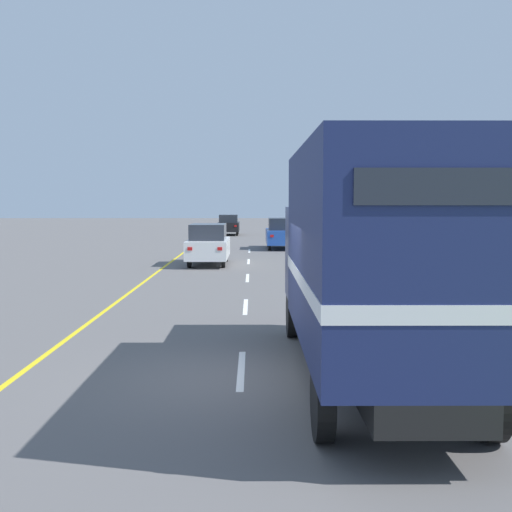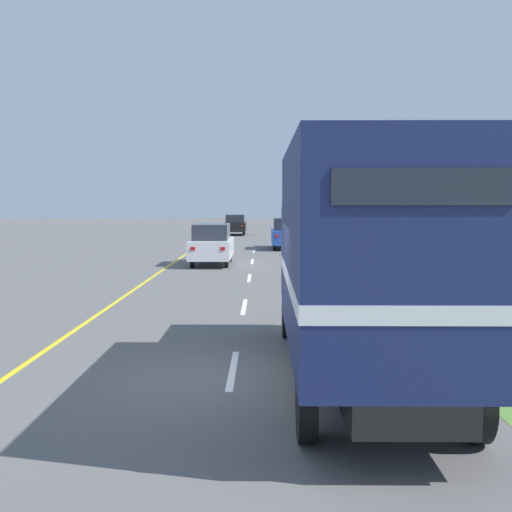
# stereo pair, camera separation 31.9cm
# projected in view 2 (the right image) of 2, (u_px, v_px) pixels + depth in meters

# --- Properties ---
(ground_plane) EXTENTS (200.00, 200.00, 0.00)m
(ground_plane) POSITION_uv_depth(u_px,v_px,m) (231.00, 379.00, 10.39)
(ground_plane) COLOR #5B5959
(edge_line_yellow) EXTENTS (0.12, 69.87, 0.01)m
(edge_line_yellow) POSITION_uv_depth(u_px,v_px,m) (173.00, 263.00, 30.12)
(edge_line_yellow) COLOR yellow
(edge_line_yellow) RESTS_ON ground
(centre_dash_near) EXTENTS (0.12, 2.60, 0.01)m
(centre_dash_near) POSITION_uv_depth(u_px,v_px,m) (233.00, 369.00, 11.00)
(centre_dash_near) COLOR white
(centre_dash_near) RESTS_ON ground
(centre_dash_mid_a) EXTENTS (0.12, 2.60, 0.01)m
(centre_dash_mid_a) POSITION_uv_depth(u_px,v_px,m) (244.00, 306.00, 17.57)
(centre_dash_mid_a) COLOR white
(centre_dash_mid_a) RESTS_ON ground
(centre_dash_mid_b) EXTENTS (0.12, 2.60, 0.01)m
(centre_dash_mid_b) POSITION_uv_depth(u_px,v_px,m) (249.00, 278.00, 24.15)
(centre_dash_mid_b) COLOR white
(centre_dash_mid_b) RESTS_ON ground
(centre_dash_far) EXTENTS (0.12, 2.60, 0.01)m
(centre_dash_far) POSITION_uv_depth(u_px,v_px,m) (252.00, 261.00, 30.73)
(centre_dash_far) COLOR white
(centre_dash_far) RESTS_ON ground
(centre_dash_farthest) EXTENTS (0.12, 2.60, 0.01)m
(centre_dash_farthest) POSITION_uv_depth(u_px,v_px,m) (254.00, 251.00, 37.30)
(centre_dash_farthest) COLOR white
(centre_dash_farthest) RESTS_ON ground
(horse_trailer_truck) EXTENTS (2.36, 8.04, 3.65)m
(horse_trailer_truck) POSITION_uv_depth(u_px,v_px,m) (362.00, 257.00, 9.90)
(horse_trailer_truck) COLOR black
(horse_trailer_truck) RESTS_ON ground
(lead_car_white) EXTENTS (1.80, 4.51, 1.86)m
(lead_car_white) POSITION_uv_depth(u_px,v_px,m) (212.00, 244.00, 29.16)
(lead_car_white) COLOR black
(lead_car_white) RESTS_ON ground
(lead_car_blue_ahead) EXTENTS (1.80, 4.60, 1.88)m
(lead_car_blue_ahead) POSITION_uv_depth(u_px,v_px,m) (286.00, 233.00, 38.92)
(lead_car_blue_ahead) COLOR black
(lead_car_blue_ahead) RESTS_ON ground
(lead_car_black_ahead) EXTENTS (1.80, 4.07, 1.75)m
(lead_car_black_ahead) POSITION_uv_depth(u_px,v_px,m) (235.00, 225.00, 54.82)
(lead_car_black_ahead) COLOR black
(lead_car_black_ahead) RESTS_ON ground
(highway_sign) EXTENTS (2.40, 0.09, 3.00)m
(highway_sign) POSITION_uv_depth(u_px,v_px,m) (480.00, 236.00, 17.91)
(highway_sign) COLOR #9E9EA3
(highway_sign) RESTS_ON ground
(roadside_tree_near) EXTENTS (2.86, 2.86, 4.73)m
(roadside_tree_near) POSITION_uv_depth(u_px,v_px,m) (509.00, 190.00, 23.46)
(roadside_tree_near) COLOR #4C3823
(roadside_tree_near) RESTS_ON ground
(roadside_tree_mid) EXTENTS (4.60, 4.60, 5.97)m
(roadside_tree_mid) POSITION_uv_depth(u_px,v_px,m) (478.00, 185.00, 30.70)
(roadside_tree_mid) COLOR brown
(roadside_tree_mid) RESTS_ON ground
(roadside_tree_far) EXTENTS (3.68, 3.68, 5.62)m
(roadside_tree_far) POSITION_uv_depth(u_px,v_px,m) (442.00, 187.00, 38.47)
(roadside_tree_far) COLOR brown
(roadside_tree_far) RESTS_ON ground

